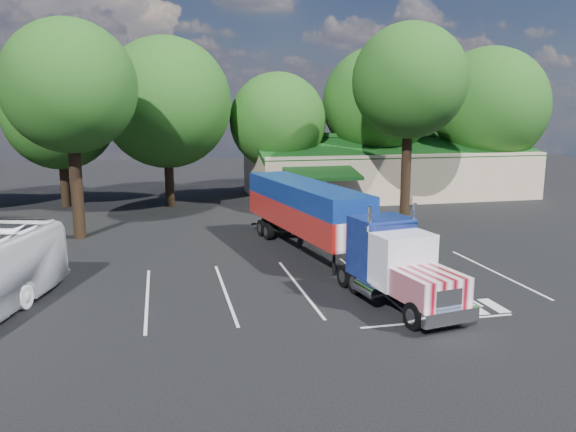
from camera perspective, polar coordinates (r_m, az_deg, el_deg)
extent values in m
plane|color=black|center=(30.17, -1.64, -3.76)|extent=(120.00, 120.00, 0.00)
cube|color=tan|center=(50.92, 9.96, 4.37)|extent=(24.00, 11.00, 4.00)
cube|color=#113D13|center=(48.51, 11.15, 6.98)|extent=(24.20, 6.25, 2.10)
cube|color=#113D13|center=(52.92, 9.04, 7.36)|extent=(24.20, 6.25, 2.10)
cube|color=tan|center=(43.01, 3.00, 2.55)|extent=(5.00, 2.50, 2.80)
cube|color=#113D13|center=(41.58, 3.51, 4.34)|extent=(5.40, 3.19, 0.80)
cylinder|color=black|center=(47.35, -21.73, 3.28)|extent=(0.70, 0.70, 4.00)
sphere|color=#234D16|center=(47.02, -22.17, 9.51)|extent=(8.40, 8.40, 8.40)
cylinder|color=black|center=(45.17, -11.96, 3.68)|extent=(0.70, 0.70, 4.30)
sphere|color=#234D16|center=(44.84, -12.26, 11.18)|extent=(10.00, 10.00, 10.00)
cylinder|color=black|center=(47.49, -1.04, 3.83)|extent=(0.70, 0.70, 3.60)
sphere|color=#234D16|center=(47.15, -1.06, 9.63)|extent=(8.00, 8.00, 8.00)
cylinder|color=black|center=(50.51, 8.92, 4.64)|extent=(0.70, 0.70, 4.50)
sphere|color=#234D16|center=(50.23, 9.11, 11.29)|extent=(9.60, 9.60, 9.60)
cylinder|color=black|center=(54.01, 19.32, 4.24)|extent=(0.70, 0.70, 3.90)
sphere|color=#234D16|center=(53.72, 19.71, 10.44)|extent=(10.40, 10.40, 10.40)
cylinder|color=black|center=(35.28, -20.66, 2.65)|extent=(0.70, 0.70, 6.00)
sphere|color=#234D16|center=(35.00, -21.32, 12.17)|extent=(7.60, 7.60, 7.60)
cylinder|color=black|center=(41.14, 11.90, 4.54)|extent=(0.70, 0.70, 6.50)
sphere|color=#234D16|center=(40.95, 12.25, 13.27)|extent=(8.00, 8.00, 8.00)
cube|color=black|center=(22.85, 10.94, -7.02)|extent=(1.91, 6.39, 0.23)
cube|color=white|center=(20.29, 16.21, -9.86)|extent=(2.26, 0.59, 0.50)
cube|color=white|center=(20.24, 15.97, -8.26)|extent=(1.09, 0.28, 0.81)
cube|color=white|center=(20.97, 14.25, -6.99)|extent=(2.40, 2.47, 1.04)
cube|color=silver|center=(22.23, 11.56, -4.39)|extent=(2.46, 1.79, 2.08)
cube|color=black|center=(21.64, 12.46, -3.61)|extent=(2.06, 0.41, 0.90)
cube|color=white|center=(22.58, 10.60, -1.05)|extent=(2.33, 0.47, 0.23)
cube|color=navy|center=(23.50, 9.39, -3.03)|extent=(2.52, 2.15, 2.44)
cylinder|color=white|center=(22.23, 8.22, -2.96)|extent=(0.19, 0.19, 3.07)
cylinder|color=white|center=(23.33, 12.63, -2.45)|extent=(0.19, 0.19, 3.07)
cylinder|color=white|center=(22.30, 8.16, -7.38)|extent=(0.82, 1.52, 0.60)
cylinder|color=white|center=(23.58, 13.33, -6.55)|extent=(0.82, 1.52, 0.60)
cube|color=white|center=(30.33, 1.64, 0.08)|extent=(4.18, 11.79, 1.35)
cube|color=navy|center=(30.13, 1.65, 2.36)|extent=(4.18, 11.79, 1.08)
cube|color=black|center=(34.00, -0.95, -0.75)|extent=(1.58, 3.29, 0.32)
cube|color=black|center=(26.07, 4.68, -4.71)|extent=(0.12, 0.12, 1.26)
cube|color=black|center=(26.65, 7.11, -4.41)|extent=(0.12, 0.12, 1.26)
cube|color=white|center=(35.98, -2.14, -0.70)|extent=(2.16, 0.46, 0.11)
cylinder|color=black|center=(20.36, 12.71, -9.89)|extent=(0.47, 1.03, 0.99)
cylinder|color=black|center=(21.45, 16.93, -9.01)|extent=(0.47, 1.03, 0.99)
cylinder|color=black|center=(23.68, 6.96, -6.72)|extent=(0.47, 1.03, 0.99)
cylinder|color=black|center=(24.62, 10.84, -6.14)|extent=(0.47, 1.03, 0.99)
cylinder|color=black|center=(24.51, 5.82, -6.08)|extent=(0.47, 1.03, 0.99)
cylinder|color=black|center=(25.42, 9.62, -5.55)|extent=(0.47, 1.03, 0.99)
cylinder|color=black|center=(33.07, -2.03, -1.57)|extent=(0.47, 1.03, 0.99)
cylinder|color=black|center=(33.75, 1.00, -1.31)|extent=(0.47, 1.03, 0.99)
cylinder|color=black|center=(34.07, -2.66, -1.21)|extent=(0.47, 1.03, 0.99)
cylinder|color=black|center=(34.73, 0.30, -0.96)|extent=(0.47, 1.03, 0.99)
imported|color=black|center=(30.31, 1.32, -2.08)|extent=(0.42, 0.62, 1.66)
imported|color=black|center=(38.06, -1.34, 0.04)|extent=(0.90, 1.85, 0.93)
imported|color=#A6A7AE|center=(43.87, 3.03, 1.76)|extent=(4.38, 2.60, 1.36)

